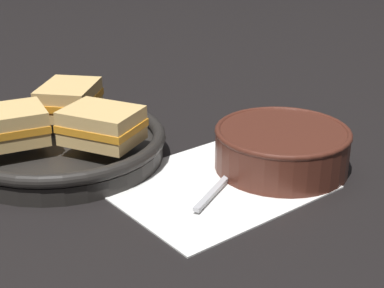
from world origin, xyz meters
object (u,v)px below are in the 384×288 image
(skillet, at_px, (61,146))
(sandwich_far_left, at_px, (102,125))
(soup_bowl, at_px, (282,146))
(sandwich_near_left, at_px, (69,100))
(spoon, at_px, (234,170))
(sandwich_near_right, at_px, (8,126))

(skillet, relative_size, sandwich_far_left, 3.18)
(soup_bowl, xyz_separation_m, sandwich_near_left, (-0.14, 0.29, 0.03))
(skillet, bearing_deg, spoon, -57.73)
(skillet, xyz_separation_m, sandwich_near_left, (0.05, 0.05, 0.04))
(skillet, height_order, sandwich_far_left, sandwich_far_left)
(skillet, height_order, sandwich_near_right, sandwich_near_right)
(soup_bowl, height_order, sandwich_near_right, sandwich_near_right)
(soup_bowl, distance_m, spoon, 0.07)
(soup_bowl, bearing_deg, sandwich_near_right, 135.08)
(spoon, distance_m, skillet, 0.25)
(sandwich_near_left, xyz_separation_m, sandwich_near_right, (-0.12, -0.03, 0.00))
(skillet, distance_m, sandwich_far_left, 0.09)
(spoon, bearing_deg, skillet, 103.44)
(spoon, height_order, sandwich_far_left, sandwich_far_left)
(skillet, distance_m, sandwich_near_right, 0.08)
(skillet, relative_size, sandwich_near_right, 3.17)
(sandwich_near_right, bearing_deg, soup_bowl, -44.92)
(sandwich_far_left, bearing_deg, sandwich_near_right, 135.23)
(soup_bowl, bearing_deg, spoon, 151.23)
(spoon, relative_size, sandwich_near_left, 1.34)
(soup_bowl, bearing_deg, sandwich_far_left, 135.00)
(sandwich_near_left, bearing_deg, skillet, -136.44)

